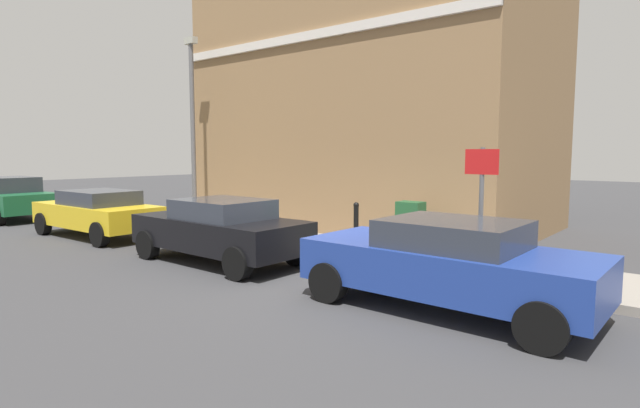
{
  "coord_description": "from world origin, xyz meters",
  "views": [
    {
      "loc": [
        -7.42,
        -5.76,
        2.36
      ],
      "look_at": [
        1.37,
        1.34,
        1.2
      ],
      "focal_mm": 28.17,
      "sensor_mm": 36.0,
      "label": 1
    }
  ],
  "objects_px": {
    "utility_cabinet": "(410,230)",
    "lamppost": "(193,122)",
    "car_yellow": "(97,212)",
    "bollard_near_cabinet": "(356,222)",
    "car_blue": "(448,262)",
    "street_sign": "(481,193)",
    "car_green": "(7,198)",
    "car_black": "(220,229)",
    "bollard_far_kerb": "(271,222)"
  },
  "relations": [
    {
      "from": "utility_cabinet",
      "to": "lamppost",
      "type": "distance_m",
      "value": 8.15
    },
    {
      "from": "car_yellow",
      "to": "bollard_near_cabinet",
      "type": "height_order",
      "value": "car_yellow"
    },
    {
      "from": "utility_cabinet",
      "to": "car_yellow",
      "type": "bearing_deg",
      "value": 108.14
    },
    {
      "from": "car_blue",
      "to": "utility_cabinet",
      "type": "relative_size",
      "value": 3.77
    },
    {
      "from": "car_blue",
      "to": "street_sign",
      "type": "distance_m",
      "value": 1.9
    },
    {
      "from": "car_green",
      "to": "car_black",
      "type": "bearing_deg",
      "value": 179.32
    },
    {
      "from": "car_black",
      "to": "lamppost",
      "type": "xyz_separation_m",
      "value": [
        2.83,
        4.62,
        2.58
      ]
    },
    {
      "from": "car_yellow",
      "to": "street_sign",
      "type": "xyz_separation_m",
      "value": [
        1.65,
        -10.33,
        0.96
      ]
    },
    {
      "from": "bollard_near_cabinet",
      "to": "street_sign",
      "type": "bearing_deg",
      "value": -108.83
    },
    {
      "from": "car_green",
      "to": "bollard_near_cabinet",
      "type": "relative_size",
      "value": 4.13
    },
    {
      "from": "lamppost",
      "to": "bollard_far_kerb",
      "type": "bearing_deg",
      "value": -105.04
    },
    {
      "from": "car_black",
      "to": "utility_cabinet",
      "type": "distance_m",
      "value": 4.13
    },
    {
      "from": "bollard_far_kerb",
      "to": "street_sign",
      "type": "distance_m",
      "value": 5.2
    },
    {
      "from": "car_green",
      "to": "utility_cabinet",
      "type": "distance_m",
      "value": 14.8
    },
    {
      "from": "car_yellow",
      "to": "lamppost",
      "type": "height_order",
      "value": "lamppost"
    },
    {
      "from": "car_black",
      "to": "car_yellow",
      "type": "xyz_separation_m",
      "value": [
        -0.02,
        5.25,
        -0.02
      ]
    },
    {
      "from": "utility_cabinet",
      "to": "street_sign",
      "type": "height_order",
      "value": "street_sign"
    },
    {
      "from": "bollard_near_cabinet",
      "to": "bollard_far_kerb",
      "type": "xyz_separation_m",
      "value": [
        -1.22,
        1.63,
        0.0
      ]
    },
    {
      "from": "car_green",
      "to": "bollard_near_cabinet",
      "type": "height_order",
      "value": "car_green"
    },
    {
      "from": "car_green",
      "to": "street_sign",
      "type": "bearing_deg",
      "value": -175.26
    },
    {
      "from": "car_blue",
      "to": "bollard_near_cabinet",
      "type": "distance_m",
      "value": 4.62
    },
    {
      "from": "utility_cabinet",
      "to": "street_sign",
      "type": "relative_size",
      "value": 0.5
    },
    {
      "from": "car_green",
      "to": "bollard_far_kerb",
      "type": "height_order",
      "value": "car_green"
    },
    {
      "from": "car_black",
      "to": "bollard_near_cabinet",
      "type": "xyz_separation_m",
      "value": [
        2.82,
        -1.59,
        -0.02
      ]
    },
    {
      "from": "car_blue",
      "to": "bollard_near_cabinet",
      "type": "xyz_separation_m",
      "value": [
        2.84,
        3.64,
        -0.02
      ]
    },
    {
      "from": "car_yellow",
      "to": "lamppost",
      "type": "bearing_deg",
      "value": -103.82
    },
    {
      "from": "car_green",
      "to": "lamppost",
      "type": "distance_m",
      "value": 7.84
    },
    {
      "from": "car_black",
      "to": "utility_cabinet",
      "type": "bearing_deg",
      "value": -138.22
    },
    {
      "from": "car_blue",
      "to": "car_green",
      "type": "distance_m",
      "value": 16.65
    },
    {
      "from": "car_yellow",
      "to": "bollard_far_kerb",
      "type": "height_order",
      "value": "car_yellow"
    },
    {
      "from": "bollard_near_cabinet",
      "to": "bollard_far_kerb",
      "type": "distance_m",
      "value": 2.03
    },
    {
      "from": "car_yellow",
      "to": "utility_cabinet",
      "type": "bearing_deg",
      "value": -163.12
    },
    {
      "from": "car_black",
      "to": "bollard_far_kerb",
      "type": "bearing_deg",
      "value": -88.32
    },
    {
      "from": "car_yellow",
      "to": "street_sign",
      "type": "height_order",
      "value": "street_sign"
    },
    {
      "from": "car_blue",
      "to": "car_yellow",
      "type": "xyz_separation_m",
      "value": [
        -0.0,
        10.49,
        -0.02
      ]
    },
    {
      "from": "car_green",
      "to": "bollard_near_cabinet",
      "type": "bearing_deg",
      "value": -168.57
    },
    {
      "from": "bollard_near_cabinet",
      "to": "car_black",
      "type": "bearing_deg",
      "value": 150.51
    },
    {
      "from": "car_blue",
      "to": "lamppost",
      "type": "height_order",
      "value": "lamppost"
    },
    {
      "from": "car_green",
      "to": "car_yellow",
      "type": "bearing_deg",
      "value": 179.76
    },
    {
      "from": "utility_cabinet",
      "to": "bollard_near_cabinet",
      "type": "bearing_deg",
      "value": 86.21
    },
    {
      "from": "car_yellow",
      "to": "car_green",
      "type": "distance_m",
      "value": 6.17
    },
    {
      "from": "car_black",
      "to": "street_sign",
      "type": "height_order",
      "value": "street_sign"
    },
    {
      "from": "street_sign",
      "to": "lamppost",
      "type": "relative_size",
      "value": 0.4
    },
    {
      "from": "car_green",
      "to": "lamppost",
      "type": "bearing_deg",
      "value": -157.79
    },
    {
      "from": "bollard_far_kerb",
      "to": "lamppost",
      "type": "distance_m",
      "value": 5.41
    },
    {
      "from": "car_black",
      "to": "street_sign",
      "type": "relative_size",
      "value": 1.79
    },
    {
      "from": "car_green",
      "to": "car_blue",
      "type": "bearing_deg",
      "value": 179.04
    },
    {
      "from": "car_black",
      "to": "street_sign",
      "type": "xyz_separation_m",
      "value": [
        1.63,
        -5.08,
        0.94
      ]
    },
    {
      "from": "lamppost",
      "to": "car_blue",
      "type": "bearing_deg",
      "value": -106.11
    },
    {
      "from": "bollard_near_cabinet",
      "to": "bollard_far_kerb",
      "type": "relative_size",
      "value": 1.0
    }
  ]
}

